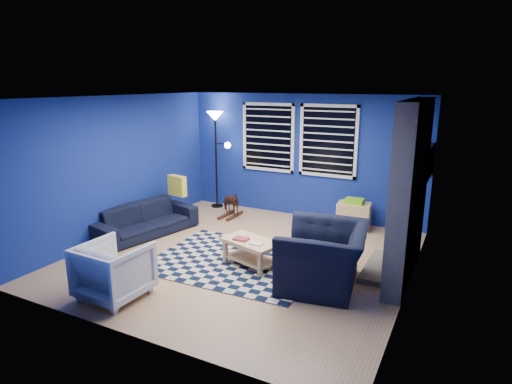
% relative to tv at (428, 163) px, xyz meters
% --- Properties ---
extents(floor, '(5.00, 5.00, 0.00)m').
position_rel_tv_xyz_m(floor, '(-2.45, -2.00, -1.40)').
color(floor, tan).
rests_on(floor, ground).
extents(ceiling, '(5.00, 5.00, 0.00)m').
position_rel_tv_xyz_m(ceiling, '(-2.45, -2.00, 1.10)').
color(ceiling, white).
rests_on(ceiling, wall_back).
extents(wall_back, '(5.00, 0.00, 5.00)m').
position_rel_tv_xyz_m(wall_back, '(-2.45, 0.50, -0.15)').
color(wall_back, navy).
rests_on(wall_back, floor).
extents(wall_left, '(0.00, 5.00, 5.00)m').
position_rel_tv_xyz_m(wall_left, '(-4.95, -2.00, -0.15)').
color(wall_left, navy).
rests_on(wall_left, floor).
extents(wall_right, '(0.00, 5.00, 5.00)m').
position_rel_tv_xyz_m(wall_right, '(0.05, -2.00, -0.15)').
color(wall_right, navy).
rests_on(wall_right, floor).
extents(fireplace, '(0.65, 2.00, 2.50)m').
position_rel_tv_xyz_m(fireplace, '(-0.09, -1.50, -0.20)').
color(fireplace, gray).
rests_on(fireplace, floor).
extents(window_left, '(1.17, 0.06, 1.42)m').
position_rel_tv_xyz_m(window_left, '(-3.20, 0.46, 0.20)').
color(window_left, black).
rests_on(window_left, wall_back).
extents(window_right, '(1.17, 0.06, 1.42)m').
position_rel_tv_xyz_m(window_right, '(-1.90, 0.46, 0.20)').
color(window_right, black).
rests_on(window_right, wall_back).
extents(tv, '(0.07, 1.00, 0.58)m').
position_rel_tv_xyz_m(tv, '(0.00, 0.00, 0.00)').
color(tv, black).
rests_on(tv, wall_right).
extents(rug, '(2.57, 2.08, 0.02)m').
position_rel_tv_xyz_m(rug, '(-2.46, -2.21, -1.39)').
color(rug, black).
rests_on(rug, floor).
extents(sofa, '(2.08, 1.18, 0.57)m').
position_rel_tv_xyz_m(sofa, '(-4.55, -1.92, -1.11)').
color(sofa, black).
rests_on(sofa, floor).
extents(armchair_big, '(1.44, 1.31, 0.83)m').
position_rel_tv_xyz_m(armchair_big, '(-1.01, -2.35, -0.98)').
color(armchair_big, black).
rests_on(armchair_big, floor).
extents(armchair_bent, '(0.81, 0.84, 0.74)m').
position_rel_tv_xyz_m(armchair_bent, '(-3.30, -3.91, -1.03)').
color(armchair_bent, gray).
rests_on(armchair_bent, floor).
extents(rocking_horse, '(0.45, 0.62, 0.48)m').
position_rel_tv_xyz_m(rocking_horse, '(-3.70, -0.28, -1.09)').
color(rocking_horse, '#422915').
rests_on(rocking_horse, floor).
extents(coffee_table, '(0.97, 0.72, 0.43)m').
position_rel_tv_xyz_m(coffee_table, '(-2.18, -2.25, -1.10)').
color(coffee_table, '#DCBB7C').
rests_on(coffee_table, rug).
extents(cabinet, '(0.64, 0.46, 0.59)m').
position_rel_tv_xyz_m(cabinet, '(-1.23, 0.14, -1.14)').
color(cabinet, '#DCBB7C').
rests_on(cabinet, floor).
extents(floor_lamp, '(0.57, 0.35, 2.11)m').
position_rel_tv_xyz_m(floor_lamp, '(-4.33, 0.25, 0.33)').
color(floor_lamp, black).
rests_on(floor_lamp, floor).
extents(throw_pillow, '(0.43, 0.20, 0.39)m').
position_rel_tv_xyz_m(throw_pillow, '(-4.40, -1.11, -0.63)').
color(throw_pillow, yellow).
rests_on(throw_pillow, sofa).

